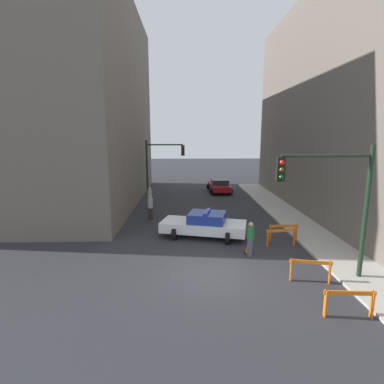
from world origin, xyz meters
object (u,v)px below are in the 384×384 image
object	(u,v)px
barrier_back	(281,235)
traffic_cone	(248,247)
traffic_light_near	(338,193)
pedestrian_crossing	(150,207)
barrier_mid	(310,267)
pedestrian_sidewalk	(250,238)
pedestrian_corner	(150,197)
police_car	(204,224)
barrier_front	(349,299)
traffic_light_far	(159,161)
parked_car_near	(219,185)
barrier_corner	(283,230)

from	to	relation	value
barrier_back	traffic_cone	distance (m)	2.12
traffic_light_near	pedestrian_crossing	world-z (taller)	traffic_light_near
pedestrian_crossing	barrier_mid	xyz separation A→B (m)	(7.21, -8.93, -0.24)
pedestrian_sidewalk	pedestrian_corner	bearing A→B (deg)	-165.41
barrier_back	barrier_mid	bearing A→B (deg)	-91.18
police_car	barrier_front	distance (m)	8.69
traffic_light_near	traffic_cone	bearing A→B (deg)	134.83
pedestrian_corner	barrier_front	distance (m)	16.44
pedestrian_crossing	traffic_cone	world-z (taller)	pedestrian_crossing
traffic_light_near	barrier_mid	world-z (taller)	traffic_light_near
pedestrian_sidewalk	barrier_back	xyz separation A→B (m)	(1.86, 1.19, -0.24)
police_car	barrier_front	bearing A→B (deg)	-138.24
pedestrian_crossing	barrier_front	bearing A→B (deg)	121.83
traffic_light_far	police_car	size ratio (longest dim) A/B	1.04
police_car	parked_car_near	size ratio (longest dim) A/B	1.15
barrier_front	barrier_corner	world-z (taller)	same
traffic_light_near	pedestrian_sidewalk	distance (m)	4.51
traffic_cone	parked_car_near	bearing A→B (deg)	88.58
pedestrian_sidewalk	barrier_back	size ratio (longest dim) A/B	1.04
traffic_light_far	barrier_mid	size ratio (longest dim) A/B	3.29
traffic_light_far	pedestrian_sidewalk	xyz separation A→B (m)	(5.35, -13.17, -2.54)
traffic_cone	traffic_light_near	bearing A→B (deg)	-45.17
police_car	parked_car_near	world-z (taller)	police_car
pedestrian_corner	pedestrian_sidewalk	distance (m)	11.12
traffic_light_far	police_car	world-z (taller)	traffic_light_far
pedestrian_crossing	police_car	bearing A→B (deg)	132.18
pedestrian_sidewalk	barrier_back	world-z (taller)	pedestrian_sidewalk
barrier_front	barrier_back	distance (m)	6.16
police_car	pedestrian_corner	size ratio (longest dim) A/B	3.02
barrier_back	traffic_cone	xyz separation A→B (m)	(-1.89, -0.91, -0.30)
pedestrian_crossing	pedestrian_sidewalk	world-z (taller)	same
barrier_mid	traffic_cone	bearing A→B (deg)	121.60
pedestrian_corner	pedestrian_sidewalk	bearing A→B (deg)	-154.27
traffic_cone	pedestrian_corner	bearing A→B (deg)	122.24
traffic_light_near	pedestrian_corner	world-z (taller)	traffic_light_near
pedestrian_crossing	pedestrian_sidewalk	distance (m)	8.30
barrier_front	barrier_corner	size ratio (longest dim) A/B	1.00
pedestrian_sidewalk	barrier_mid	xyz separation A→B (m)	(1.78, -2.66, -0.24)
pedestrian_sidewalk	police_car	bearing A→B (deg)	-160.62
traffic_light_far	barrier_front	size ratio (longest dim) A/B	3.25
police_car	barrier_corner	xyz separation A→B (m)	(4.25, -0.75, -0.11)
traffic_light_far	barrier_mid	bearing A→B (deg)	-65.76
barrier_mid	traffic_cone	world-z (taller)	barrier_mid
pedestrian_crossing	barrier_back	bearing A→B (deg)	143.33
pedestrian_sidewalk	barrier_mid	distance (m)	3.21
pedestrian_crossing	barrier_front	size ratio (longest dim) A/B	1.04
barrier_mid	pedestrian_sidewalk	bearing A→B (deg)	123.77
pedestrian_corner	barrier_corner	xyz separation A→B (m)	(8.06, -7.50, -0.24)
pedestrian_crossing	traffic_cone	bearing A→B (deg)	130.23
traffic_light_near	parked_car_near	xyz separation A→B (m)	(-2.32, 18.47, -2.86)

